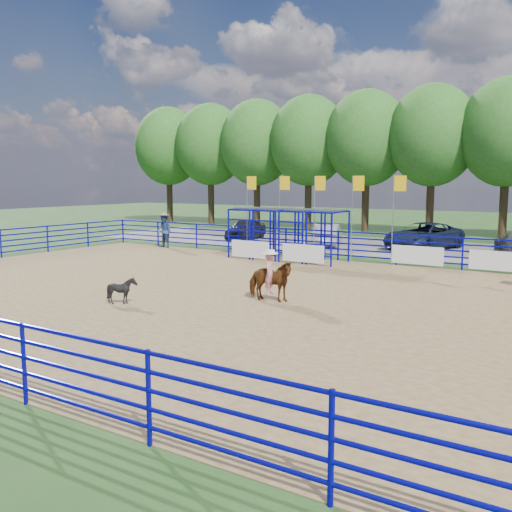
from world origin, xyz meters
name	(u,v)px	position (x,y,z in m)	size (l,w,h in m)	color
ground	(220,294)	(0.00, 0.00, 0.00)	(120.00, 120.00, 0.00)	#2D4F1F
arena_dirt	(220,293)	(0.00, 0.00, 0.01)	(30.00, 20.00, 0.02)	olive
gravel_strip	(386,247)	(0.00, 17.00, 0.01)	(40.00, 10.00, 0.01)	slate
horse_and_rider	(270,277)	(2.20, -0.21, 0.85)	(1.73, 0.98, 2.39)	#5B3012
calf	(122,290)	(-1.62, -3.12, 0.46)	(0.72, 0.80, 0.89)	black
spectator_cowboy	(164,231)	(-10.82, 9.26, 1.03)	(1.04, 0.85, 2.04)	navy
car_a	(246,229)	(-9.52, 15.97, 0.71)	(1.66, 4.13, 1.41)	black
car_b	(327,235)	(-3.15, 15.37, 0.70)	(1.45, 4.16, 1.37)	gray
car_c	(423,236)	(2.23, 16.90, 0.78)	(2.56, 5.56, 1.54)	#141A32
perimeter_fence	(220,273)	(0.00, 0.00, 0.75)	(30.10, 20.10, 1.50)	#0908AE
chute_assembly	(294,235)	(-1.90, 8.84, 1.26)	(19.32, 2.41, 4.20)	#0908AE
treeline	(433,130)	(0.00, 26.00, 7.53)	(56.40, 6.40, 11.24)	#3F2B19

